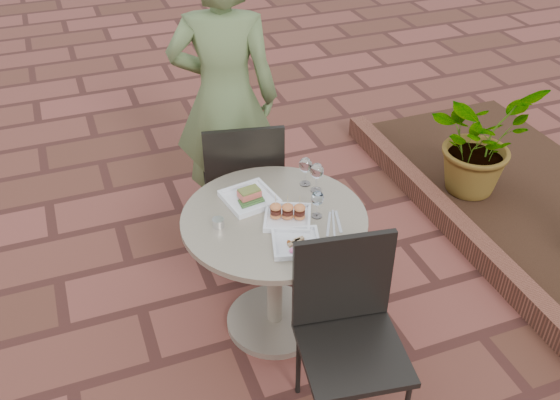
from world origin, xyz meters
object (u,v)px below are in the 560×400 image
object	(u,v)px
chair_far	(243,179)
plate_tuna	(296,243)
plate_sliders	(288,215)
diner	(225,99)
cafe_table	(274,256)
plate_salmon	(250,197)
chair_near	(348,321)

from	to	relation	value
chair_far	plate_tuna	distance (m)	0.88
plate_sliders	plate_tuna	size ratio (longest dim) A/B	1.09
diner	chair_far	bearing A→B (deg)	107.61
cafe_table	chair_far	distance (m)	0.63
cafe_table	diner	xyz separation A→B (m)	(0.06, 0.99, 0.40)
cafe_table	chair_far	size ratio (longest dim) A/B	0.97
diner	plate_sliders	world-z (taller)	diner
chair_far	plate_sliders	size ratio (longest dim) A/B	3.23
diner	plate_tuna	xyz separation A→B (m)	(-0.04, -1.23, -0.14)
plate_sliders	plate_tuna	world-z (taller)	plate_sliders
chair_far	diner	world-z (taller)	diner
chair_far	plate_salmon	bearing A→B (deg)	88.03
plate_tuna	diner	bearing A→B (deg)	88.22
chair_far	plate_salmon	xyz separation A→B (m)	(-0.11, -0.46, 0.20)
chair_far	diner	distance (m)	0.50
diner	plate_sliders	bearing A→B (deg)	109.84
plate_tuna	plate_sliders	bearing A→B (deg)	80.40
plate_salmon	cafe_table	bearing A→B (deg)	-67.94
plate_salmon	plate_sliders	size ratio (longest dim) A/B	0.96
plate_salmon	plate_tuna	xyz separation A→B (m)	(0.09, -0.40, -0.01)
cafe_table	plate_tuna	size ratio (longest dim) A/B	3.41
chair_near	plate_tuna	xyz separation A→B (m)	(-0.10, 0.35, 0.19)
diner	plate_salmon	bearing A→B (deg)	101.57
diner	plate_salmon	distance (m)	0.85
plate_salmon	plate_tuna	size ratio (longest dim) A/B	1.05
diner	chair_near	bearing A→B (deg)	112.48
plate_tuna	cafe_table	bearing A→B (deg)	94.60
cafe_table	chair_near	bearing A→B (deg)	-78.43
diner	plate_salmon	size ratio (longest dim) A/B	6.38
plate_sliders	plate_salmon	bearing A→B (deg)	118.96
diner	plate_tuna	distance (m)	1.24
cafe_table	diner	bearing A→B (deg)	86.71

